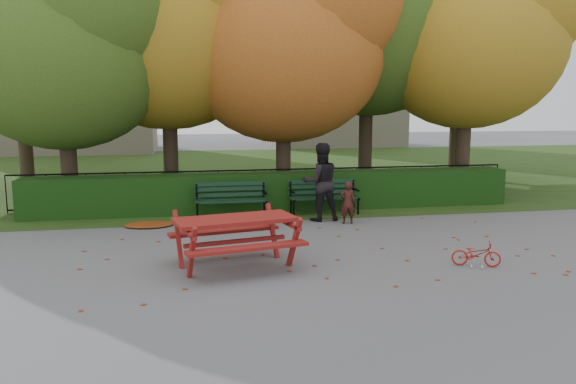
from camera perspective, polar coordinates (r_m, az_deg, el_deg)
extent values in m
plane|color=slate|center=(10.90, 2.91, -6.09)|extent=(90.00, 90.00, 0.00)
plane|color=#203A14|center=(24.51, -4.96, 2.25)|extent=(90.00, 90.00, 0.00)
cube|color=beige|center=(37.09, -21.74, 15.51)|extent=(10.00, 7.00, 15.00)
cube|color=beige|center=(39.77, 4.55, 13.42)|extent=(9.00, 6.00, 12.00)
cube|color=black|center=(15.11, -1.17, 0.06)|extent=(13.00, 0.90, 1.00)
cube|color=black|center=(15.96, -1.65, -1.00)|extent=(14.00, 0.04, 0.04)
cube|color=black|center=(15.83, -1.67, 2.29)|extent=(14.00, 0.04, 0.04)
cylinder|color=black|center=(16.18, -25.01, -0.19)|extent=(0.03, 0.03, 1.00)
cylinder|color=black|center=(15.69, -12.53, 0.18)|extent=(0.03, 0.03, 1.00)
cylinder|color=black|center=(15.89, -1.66, 0.49)|extent=(0.03, 0.03, 1.00)
cylinder|color=black|center=(16.64, 8.59, 0.78)|extent=(0.03, 0.03, 1.00)
cylinder|color=black|center=(18.11, 19.09, 1.04)|extent=(0.03, 0.03, 1.00)
cylinder|color=#2E2218|center=(16.36, -21.38, 3.00)|extent=(0.44, 0.44, 2.62)
ellipsoid|color=#314E1B|center=(16.34, -21.95, 12.85)|extent=(5.60, 5.60, 5.04)
sphere|color=#314E1B|center=(15.66, -19.03, 17.86)|extent=(4.20, 4.20, 4.20)
cylinder|color=#2E2218|center=(17.26, -11.85, 4.57)|extent=(0.44, 0.44, 3.15)
ellipsoid|color=olive|center=(17.35, -12.21, 15.75)|extent=(6.40, 6.40, 5.76)
cylinder|color=#2E2218|center=(16.75, -0.48, 4.03)|extent=(0.44, 0.44, 2.80)
ellipsoid|color=#9A3E19|center=(16.77, -0.49, 14.30)|extent=(6.00, 6.00, 5.40)
cylinder|color=#2E2218|center=(18.75, 7.88, 5.53)|extent=(0.44, 0.44, 3.50)
ellipsoid|color=#314E1B|center=(18.91, 8.13, 16.95)|extent=(6.80, 6.80, 6.12)
cylinder|color=#2E2218|center=(18.47, 17.35, 4.35)|extent=(0.44, 0.44, 2.97)
ellipsoid|color=olive|center=(18.52, 17.82, 14.22)|extent=(5.80, 5.80, 5.22)
cylinder|color=#2E2218|center=(20.36, -25.15, 4.79)|extent=(0.44, 0.44, 3.32)
ellipsoid|color=#9A3E19|center=(20.47, -25.82, 14.77)|extent=(6.60, 6.60, 5.94)
cylinder|color=#2E2218|center=(22.83, 16.61, 5.39)|extent=(0.44, 0.44, 3.15)
ellipsoid|color=#314E1B|center=(22.90, 16.99, 13.84)|extent=(6.00, 6.00, 5.40)
sphere|color=#314E1B|center=(22.92, 20.49, 17.07)|extent=(4.50, 4.50, 4.50)
cube|color=black|center=(13.90, -5.69, -1.01)|extent=(1.80, 0.12, 0.04)
cube|color=black|center=(14.07, -5.76, -0.88)|extent=(1.80, 0.12, 0.04)
cube|color=black|center=(14.25, -5.83, -0.76)|extent=(1.80, 0.12, 0.04)
cube|color=black|center=(14.32, -5.87, -0.27)|extent=(1.80, 0.05, 0.10)
cube|color=black|center=(14.30, -5.88, 0.32)|extent=(1.80, 0.05, 0.10)
cube|color=black|center=(14.28, -5.88, 0.84)|extent=(1.80, 0.05, 0.10)
cube|color=black|center=(14.03, -9.22, -1.07)|extent=(0.05, 0.55, 0.06)
cube|color=black|center=(14.26, -9.28, 0.01)|extent=(0.05, 0.05, 0.41)
cylinder|color=black|center=(13.89, -9.17, -2.01)|extent=(0.05, 0.05, 0.44)
cylinder|color=black|center=(14.24, -9.22, -1.74)|extent=(0.05, 0.05, 0.44)
cube|color=black|center=(14.01, -9.24, -0.25)|extent=(0.05, 0.45, 0.04)
cube|color=black|center=(14.18, -2.34, -0.85)|extent=(0.05, 0.55, 0.06)
cube|color=black|center=(14.40, -2.50, 0.21)|extent=(0.05, 0.05, 0.41)
cylinder|color=black|center=(14.04, -2.22, -1.78)|extent=(0.05, 0.05, 0.44)
cylinder|color=black|center=(14.39, -2.44, -1.52)|extent=(0.05, 0.05, 0.44)
cube|color=black|center=(14.16, -2.35, -0.04)|extent=(0.05, 0.45, 0.04)
cube|color=black|center=(14.31, 3.92, -0.69)|extent=(1.80, 0.12, 0.04)
cube|color=black|center=(14.48, 3.74, -0.58)|extent=(1.80, 0.12, 0.04)
cube|color=black|center=(14.65, 3.56, -0.47)|extent=(1.80, 0.12, 0.04)
cube|color=black|center=(14.72, 3.47, 0.01)|extent=(1.80, 0.05, 0.10)
cube|color=black|center=(14.70, 3.48, 0.59)|extent=(1.80, 0.05, 0.10)
cube|color=black|center=(14.68, 3.48, 1.09)|extent=(1.80, 0.05, 0.10)
cube|color=black|center=(14.30, 0.44, -0.77)|extent=(0.05, 0.55, 0.06)
cube|color=black|center=(14.52, 0.23, 0.28)|extent=(0.05, 0.05, 0.41)
cylinder|color=black|center=(14.16, 0.58, -1.68)|extent=(0.05, 0.05, 0.44)
cylinder|color=black|center=(14.50, 0.30, -1.43)|extent=(0.05, 0.05, 0.44)
cube|color=black|center=(14.28, 0.42, 0.04)|extent=(0.05, 0.45, 0.04)
cube|color=black|center=(14.72, 6.94, -0.55)|extent=(0.05, 0.55, 0.06)
cube|color=black|center=(14.94, 6.64, 0.47)|extent=(0.05, 0.05, 0.41)
cylinder|color=black|center=(14.59, 7.14, -1.44)|extent=(0.05, 0.05, 0.44)
cylinder|color=black|center=(14.93, 6.71, -1.20)|extent=(0.05, 0.05, 0.44)
cube|color=black|center=(14.71, 6.93, 0.23)|extent=(0.05, 0.45, 0.04)
cube|color=maroon|center=(9.75, -5.39, -2.80)|extent=(2.19, 1.26, 0.07)
cube|color=maroon|center=(9.19, -4.07, -5.70)|extent=(2.07, 0.70, 0.06)
cube|color=maroon|center=(10.46, -6.49, -3.94)|extent=(2.07, 0.70, 0.06)
cube|color=maroon|center=(9.13, -9.75, -6.20)|extent=(0.19, 0.59, 1.00)
cube|color=maroon|center=(10.10, -11.08, -4.77)|extent=(0.19, 0.59, 1.00)
cube|color=maroon|center=(9.55, -10.50, -3.72)|extent=(0.38, 1.52, 0.07)
cube|color=maroon|center=(9.67, 0.63, -5.23)|extent=(0.19, 0.59, 1.00)
cube|color=maroon|center=(10.59, -1.58, -3.98)|extent=(0.19, 0.59, 1.00)
cube|color=maroon|center=(10.06, -0.53, -2.93)|extent=(0.38, 1.52, 0.07)
cube|color=maroon|center=(9.83, -5.36, -5.02)|extent=(1.80, 0.44, 0.07)
ellipsoid|color=#65260E|center=(13.53, -13.93, -3.22)|extent=(1.31, 1.09, 0.08)
imported|color=#3E1813|center=(13.42, 6.08, -1.08)|extent=(0.40, 0.29, 1.01)
imported|color=black|center=(13.67, 3.34, 1.02)|extent=(0.96, 0.76, 1.90)
imported|color=#B61810|center=(10.43, 18.58, -6.00)|extent=(0.88, 0.59, 0.44)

